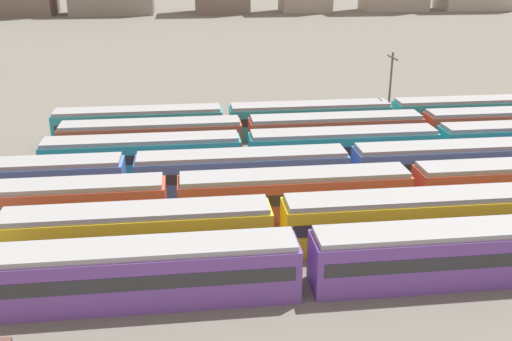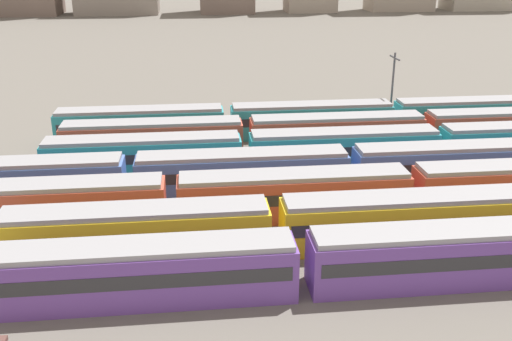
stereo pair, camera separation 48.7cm
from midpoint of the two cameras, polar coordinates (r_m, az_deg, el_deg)
ground_plane at (r=50.36m, az=-12.02°, el=-2.65°), size 600.00×600.00×0.00m
train_track_2 at (r=47.73m, az=15.30°, el=-1.82°), size 74.70×3.06×3.75m
train_track_4 at (r=56.09m, az=8.87°, el=2.12°), size 55.80×3.06×3.75m
train_track_5 at (r=61.01m, az=8.16°, el=3.72°), size 55.80×3.06×3.75m
train_track_6 at (r=71.77m, az=20.69°, el=5.18°), size 93.60×3.06×3.75m
catenary_pole_1 at (r=70.20m, az=13.46°, el=8.14°), size 0.24×3.20×8.68m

